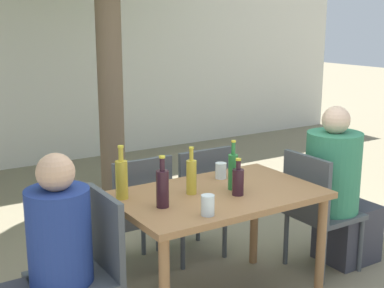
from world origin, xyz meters
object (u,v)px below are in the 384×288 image
at_px(person_seated_1, 339,194).
at_px(green_bottle_1, 233,171).
at_px(wine_bottle_2, 162,187).
at_px(person_seated_0, 45,273).
at_px(drinking_glass_1, 221,171).
at_px(dining_table_front, 218,207).
at_px(patio_chair_0, 88,264).
at_px(patio_chair_3, 197,197).
at_px(patio_chair_2, 136,209).
at_px(oil_cruet_4, 191,176).
at_px(drinking_glass_0, 208,205).
at_px(patio_chair_1, 316,206).
at_px(wine_bottle_3, 238,181).
at_px(oil_cruet_0, 122,178).

relative_size(person_seated_1, green_bottle_1, 3.81).
bearing_deg(wine_bottle_2, person_seated_0, 176.05).
bearing_deg(drinking_glass_1, dining_table_front, -128.95).
bearing_deg(patio_chair_0, patio_chair_3, 119.31).
relative_size(patio_chair_2, oil_cruet_4, 2.99).
distance_m(drinking_glass_0, drinking_glass_1, 0.70).
bearing_deg(drinking_glass_1, patio_chair_1, -18.95).
relative_size(patio_chair_0, patio_chair_3, 1.00).
relative_size(oil_cruet_4, drinking_glass_0, 2.57).
xyz_separation_m(patio_chair_2, wine_bottle_2, (-0.16, -0.68, 0.38)).
height_order(dining_table_front, wine_bottle_2, wine_bottle_2).
bearing_deg(patio_chair_2, patio_chair_0, 45.78).
height_order(patio_chair_1, oil_cruet_4, oil_cruet_4).
bearing_deg(dining_table_front, person_seated_0, -180.00).
relative_size(patio_chair_1, person_seated_1, 0.73).
xyz_separation_m(patio_chair_3, oil_cruet_4, (-0.41, -0.57, 0.37)).
distance_m(oil_cruet_4, drinking_glass_1, 0.39).
distance_m(dining_table_front, person_seated_0, 1.12).
distance_m(dining_table_front, drinking_glass_1, 0.34).
xyz_separation_m(patio_chair_0, person_seated_1, (1.97, -0.00, 0.05)).
height_order(person_seated_0, person_seated_1, person_seated_1).
bearing_deg(person_seated_0, dining_table_front, 90.00).
distance_m(patio_chair_0, patio_chair_3, 1.29).
distance_m(patio_chair_3, drinking_glass_1, 0.51).
bearing_deg(oil_cruet_4, patio_chair_2, 100.22).
bearing_deg(patio_chair_2, drinking_glass_1, 138.15).
relative_size(wine_bottle_3, drinking_glass_0, 2.00).
distance_m(patio_chair_1, wine_bottle_3, 0.87).
bearing_deg(drinking_glass_1, green_bottle_1, -107.04).
height_order(drinking_glass_0, drinking_glass_1, drinking_glass_0).
height_order(person_seated_1, wine_bottle_3, person_seated_1).
relative_size(patio_chair_1, green_bottle_1, 2.79).
distance_m(wine_bottle_3, drinking_glass_0, 0.40).
height_order(green_bottle_1, oil_cruet_4, green_bottle_1).
distance_m(green_bottle_1, wine_bottle_3, 0.12).
height_order(patio_chair_0, patio_chair_3, same).
relative_size(person_seated_1, oil_cruet_0, 3.71).
distance_m(patio_chair_1, drinking_glass_1, 0.79).
bearing_deg(patio_chair_1, wine_bottle_2, 92.11).
bearing_deg(patio_chair_0, oil_cruet_0, 123.71).
distance_m(patio_chair_1, drinking_glass_0, 1.22).
bearing_deg(green_bottle_1, dining_table_front, 178.43).
xyz_separation_m(oil_cruet_0, drinking_glass_1, (0.74, 0.02, -0.07)).
bearing_deg(green_bottle_1, oil_cruet_4, 165.82).
relative_size(patio_chair_2, drinking_glass_1, 8.27).
bearing_deg(patio_chair_2, oil_cruet_4, 100.22).
xyz_separation_m(dining_table_front, patio_chair_3, (0.26, 0.63, -0.16)).
relative_size(patio_chair_2, wine_bottle_2, 2.93).
bearing_deg(patio_chair_0, patio_chair_1, 90.00).
height_order(patio_chair_0, wine_bottle_3, wine_bottle_3).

